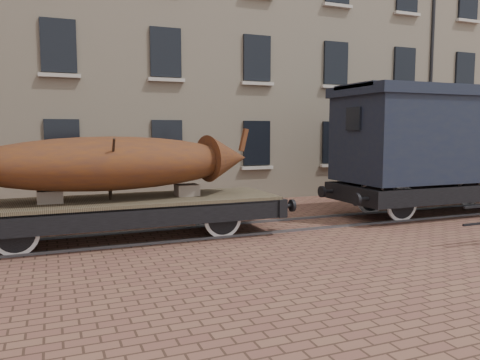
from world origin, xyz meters
name	(u,v)px	position (x,y,z in m)	size (l,w,h in m)	color
ground	(295,225)	(0.00, 0.00, 0.00)	(90.00, 90.00, 0.00)	brown
warehouse_cream	(252,42)	(3.00, 9.99, 7.00)	(40.00, 10.19, 14.00)	beige
rail_track	(295,224)	(0.00, 0.00, 0.03)	(30.00, 1.52, 0.06)	#59595E
flatcar_wagon	(123,207)	(-4.78, 0.00, 0.81)	(8.61, 2.34, 1.30)	brown
iron_boat	(109,163)	(-5.07, 0.00, 1.90)	(7.38, 2.37, 1.73)	#623011
goods_van	(441,135)	(5.27, 0.00, 2.53)	(7.80, 2.84, 4.03)	black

